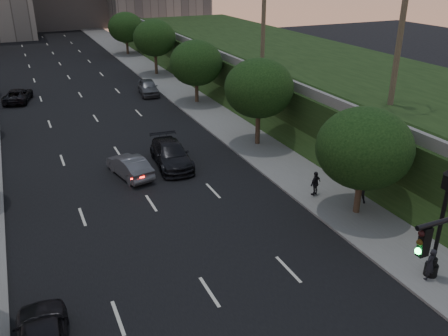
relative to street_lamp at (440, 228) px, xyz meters
name	(u,v)px	position (x,y,z in m)	size (l,w,h in m)	color
road_surface	(100,125)	(-9.56, 28.15, -2.62)	(16.00, 140.00, 0.02)	black
sidewalk_right	(208,110)	(0.69, 28.15, -2.56)	(4.50, 140.00, 0.15)	slate
embankment	(324,83)	(12.44, 26.15, -0.63)	(18.00, 90.00, 4.00)	black
parapet_wall	(248,67)	(3.94, 26.15, 1.72)	(0.35, 90.00, 0.70)	slate
tree_right_a	(364,148)	(0.74, 6.15, 1.39)	(5.20, 5.20, 6.24)	#38281C
tree_right_b	(259,88)	(0.74, 18.15, 1.88)	(5.20, 5.20, 6.74)	#38281C
tree_right_c	(196,63)	(0.74, 31.15, 1.39)	(5.20, 5.20, 6.24)	#38281C
tree_right_d	(155,38)	(0.74, 45.15, 1.88)	(5.20, 5.20, 6.74)	#38281C
tree_right_e	(126,27)	(0.74, 60.15, 1.39)	(5.20, 5.20, 6.24)	#38281C
street_lamp	(440,228)	(0.00, 0.00, 0.00)	(0.64, 0.64, 5.62)	black
sedan_mid_left	(129,166)	(-9.74, 16.51, -1.91)	(1.53, 4.38, 1.44)	#515358
sedan_far_left	(18,95)	(-15.67, 39.03, -1.96)	(2.25, 4.88, 1.36)	black
sedan_near_right	(171,154)	(-6.63, 17.12, -1.82)	(2.28, 5.60, 1.62)	black
sedan_far_right	(148,87)	(-2.83, 36.35, -1.84)	(1.87, 4.65, 1.59)	#4E5055
pedestrian_a	(430,264)	(-0.33, -0.16, -1.71)	(0.57, 0.37, 1.55)	black
pedestrian_b	(360,190)	(1.59, 7.01, -1.66)	(0.80, 0.63, 1.65)	black
pedestrian_c	(316,183)	(-0.22, 8.89, -1.72)	(0.90, 0.37, 1.53)	black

